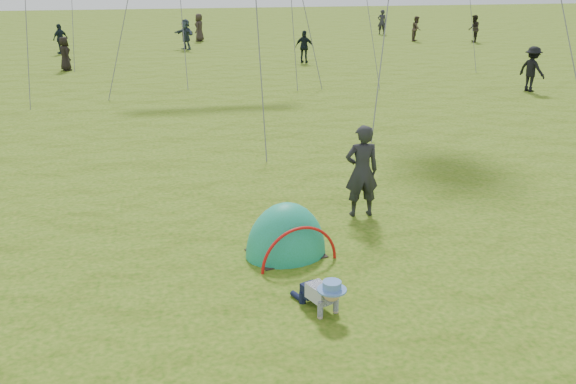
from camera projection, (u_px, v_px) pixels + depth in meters
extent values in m
plane|color=#225109|center=(375.00, 312.00, 9.45)|extent=(140.00, 140.00, 0.00)
ellipsoid|color=#189052|center=(286.00, 254.00, 11.37)|extent=(1.72, 1.53, 1.89)
imported|color=black|center=(362.00, 171.00, 12.81)|extent=(0.70, 0.46, 1.89)
imported|color=#24222C|center=(382.00, 22.00, 46.63)|extent=(0.70, 0.53, 1.74)
imported|color=#40322B|center=(416.00, 29.00, 42.43)|extent=(0.96, 0.99, 1.61)
imported|color=black|center=(60.00, 39.00, 36.43)|extent=(0.97, 0.99, 1.67)
imported|color=black|center=(65.00, 54.00, 30.63)|extent=(0.80, 0.92, 1.60)
imported|color=black|center=(304.00, 47.00, 33.05)|extent=(1.04, 0.80, 1.64)
imported|color=black|center=(532.00, 69.00, 25.58)|extent=(1.02, 1.31, 1.78)
imported|color=#2D2421|center=(199.00, 27.00, 42.34)|extent=(0.89, 1.03, 1.78)
imported|color=#2E3A48|center=(186.00, 34.00, 38.22)|extent=(1.39, 1.65, 1.78)
imported|color=black|center=(474.00, 29.00, 41.74)|extent=(0.96, 1.05, 1.75)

